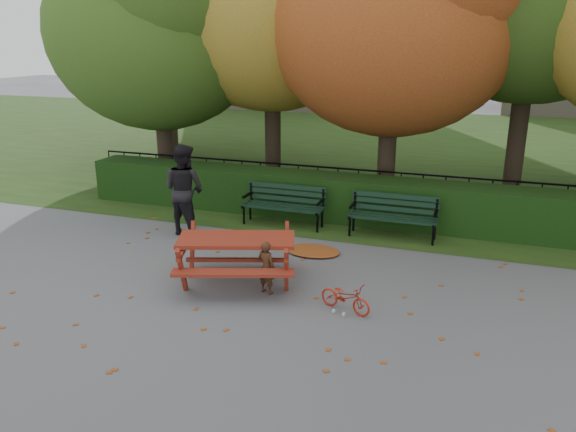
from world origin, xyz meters
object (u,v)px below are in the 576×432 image
(picnic_table, at_px, (237,248))
(adult, at_px, (184,189))
(bench_left, at_px, (284,202))
(bench_right, at_px, (393,213))
(bicycle, at_px, (345,297))
(tree_a, at_px, (163,15))
(child, at_px, (266,267))

(picnic_table, bearing_deg, adult, 117.52)
(bench_left, xyz_separation_m, bench_right, (2.40, 0.00, 0.00))
(bicycle, bearing_deg, tree_a, 67.18)
(bench_left, height_order, picnic_table, picnic_table)
(tree_a, xyz_separation_m, child, (4.79, -5.28, -4.07))
(picnic_table, height_order, child, picnic_table)
(tree_a, height_order, bicycle, tree_a)
(picnic_table, relative_size, child, 2.60)
(bench_left, bearing_deg, bicycle, -57.87)
(adult, height_order, bicycle, adult)
(bench_left, relative_size, child, 2.02)
(bench_left, distance_m, child, 3.53)
(bench_right, distance_m, picnic_table, 3.85)
(tree_a, distance_m, bench_left, 5.89)
(bicycle, bearing_deg, picnic_table, 97.91)
(tree_a, relative_size, picnic_table, 3.24)
(bench_left, height_order, bicycle, bench_left)
(tree_a, distance_m, bicycle, 9.29)
(bench_right, bearing_deg, child, -113.68)
(bench_right, relative_size, child, 2.02)
(bench_right, height_order, bicycle, bench_right)
(picnic_table, distance_m, bicycle, 2.04)
(picnic_table, xyz_separation_m, bicycle, (1.96, -0.38, -0.41))
(picnic_table, distance_m, child, 0.66)
(tree_a, relative_size, bench_left, 4.16)
(adult, bearing_deg, tree_a, -43.73)
(child, relative_size, bicycle, 1.04)
(adult, relative_size, bicycle, 2.24)
(bench_right, height_order, picnic_table, picnic_table)
(bench_right, bearing_deg, picnic_table, -123.02)
(tree_a, relative_size, bench_right, 4.16)
(bench_left, bearing_deg, child, -75.10)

